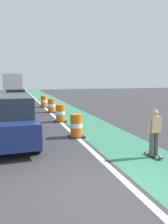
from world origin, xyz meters
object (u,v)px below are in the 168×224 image
at_px(parked_suv_nearest, 11,120).
at_px(traffic_barrel_mid, 60,113).
at_px(skateboarder_on_lane, 154,132).
at_px(traffic_barrel_far, 44,102).
at_px(parked_sedan_second, 13,106).
at_px(parked_sedan_third, 16,98).
at_px(delivery_truck_down_block, 14,84).
at_px(traffic_barrel_back, 52,106).
at_px(traffic_barrel_front, 76,126).

relative_size(parked_suv_nearest, traffic_barrel_mid, 4.29).
height_order(skateboarder_on_lane, traffic_barrel_far, skateboarder_on_lane).
bearing_deg(traffic_barrel_far, parked_sedan_second, -118.26).
bearing_deg(parked_sedan_third, parked_sedan_second, -92.45).
relative_size(parked_sedan_third, delivery_truck_down_block, 0.54).
xyz_separation_m(parked_suv_nearest, traffic_barrel_far, (2.89, 12.15, -0.50)).
distance_m(parked_suv_nearest, delivery_truck_down_block, 23.56).
distance_m(parked_sedan_second, delivery_truck_down_block, 16.53).
relative_size(skateboarder_on_lane, parked_sedan_second, 0.41).
distance_m(skateboarder_on_lane, traffic_barrel_back, 11.87).
height_order(parked_sedan_third, traffic_barrel_far, parked_sedan_third).
xyz_separation_m(traffic_barrel_mid, traffic_barrel_back, (0.10, 4.17, 0.00)).
height_order(parked_sedan_third, traffic_barrel_front, parked_sedan_third).
relative_size(parked_sedan_second, parked_sedan_third, 1.01).
height_order(skateboarder_on_lane, traffic_barrel_front, skateboarder_on_lane).
height_order(parked_suv_nearest, traffic_barrel_front, parked_suv_nearest).
relative_size(skateboarder_on_lane, traffic_barrel_back, 1.55).
bearing_deg(traffic_barrel_back, delivery_truck_down_block, 100.53).
bearing_deg(parked_sedan_second, delivery_truck_down_block, 89.43).
xyz_separation_m(traffic_barrel_front, delivery_truck_down_block, (-2.61, 23.07, 1.31)).
relative_size(skateboarder_on_lane, traffic_barrel_mid, 1.55).
xyz_separation_m(parked_suv_nearest, delivery_truck_down_block, (0.30, 23.54, 0.81)).
distance_m(parked_suv_nearest, traffic_barrel_back, 9.23).
relative_size(skateboarder_on_lane, parked_suv_nearest, 0.36).
height_order(parked_suv_nearest, traffic_barrel_back, parked_suv_nearest).
height_order(skateboarder_on_lane, traffic_barrel_back, skateboarder_on_lane).
height_order(parked_suv_nearest, traffic_barrel_mid, parked_suv_nearest).
distance_m(parked_suv_nearest, traffic_barrel_mid, 5.43).
xyz_separation_m(parked_sedan_second, traffic_barrel_far, (2.75, 5.11, -0.30)).
xyz_separation_m(traffic_barrel_far, delivery_truck_down_block, (-2.58, 11.39, 1.31)).
bearing_deg(skateboarder_on_lane, delivery_truck_down_block, 99.55).
xyz_separation_m(skateboarder_on_lane, parked_sedan_third, (-4.39, 15.90, -0.08)).
distance_m(parked_suv_nearest, parked_sedan_second, 7.05).
height_order(traffic_barrel_front, traffic_barrel_back, same).
bearing_deg(parked_suv_nearest, traffic_barrel_mid, 56.81).
xyz_separation_m(parked_sedan_second, traffic_barrel_mid, (2.82, -2.52, -0.30)).
bearing_deg(delivery_truck_down_block, traffic_barrel_front, -83.55).
bearing_deg(skateboarder_on_lane, parked_sedan_second, 114.69).
xyz_separation_m(parked_sedan_second, traffic_barrel_back, (2.92, 1.65, -0.30)).
bearing_deg(parked_sedan_third, skateboarder_on_lane, -74.57).
relative_size(skateboarder_on_lane, traffic_barrel_front, 1.55).
height_order(parked_suv_nearest, delivery_truck_down_block, delivery_truck_down_block).
height_order(skateboarder_on_lane, parked_sedan_second, parked_sedan_second).
xyz_separation_m(parked_sedan_second, parked_sedan_third, (0.25, 5.82, 0.00)).
height_order(parked_suv_nearest, parked_sedan_second, parked_suv_nearest).
relative_size(traffic_barrel_mid, delivery_truck_down_block, 0.14).
height_order(parked_sedan_second, traffic_barrel_front, parked_sedan_second).
xyz_separation_m(parked_sedan_third, traffic_barrel_back, (2.67, -4.16, -0.30)).
bearing_deg(traffic_barrel_far, parked_suv_nearest, -103.35).
relative_size(traffic_barrel_mid, traffic_barrel_far, 1.00).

